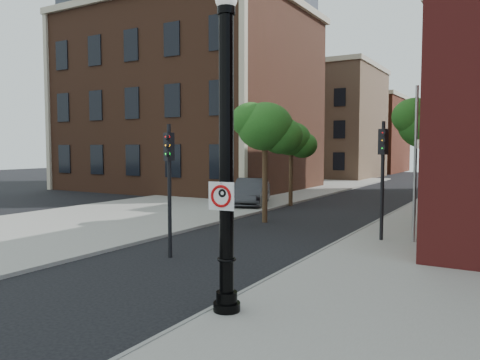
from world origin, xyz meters
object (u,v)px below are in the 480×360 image
Objects in this scene: no_parking_sign at (221,196)px; lamppost at (226,169)px; traffic_signal_right at (383,161)px; traffic_signal_left at (169,168)px; parked_car at (251,192)px.

lamppost is at bearing 80.10° from no_parking_sign.
no_parking_sign is (-0.01, -0.17, -0.52)m from lamppost.
lamppost is 8.96m from traffic_signal_right.
traffic_signal_left is 0.95× the size of traffic_signal_right.
lamppost is 1.33× the size of parked_car.
no_parking_sign is at bearing -19.72° from traffic_signal_left.
traffic_signal_right is (9.21, -7.00, 2.11)m from parked_car.
parked_car is at bearing 128.80° from traffic_signal_left.
no_parking_sign is at bearing -94.68° from lamppost.
traffic_signal_right reaches higher than parked_car.
lamppost reaches higher than traffic_signal_right.
traffic_signal_left is at bearing 134.42° from no_parking_sign.
traffic_signal_left is (-4.21, 3.40, -0.21)m from lamppost.
lamppost is 1.50× the size of traffic_signal_right.
traffic_signal_right is (0.89, 8.91, -0.07)m from lamppost.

